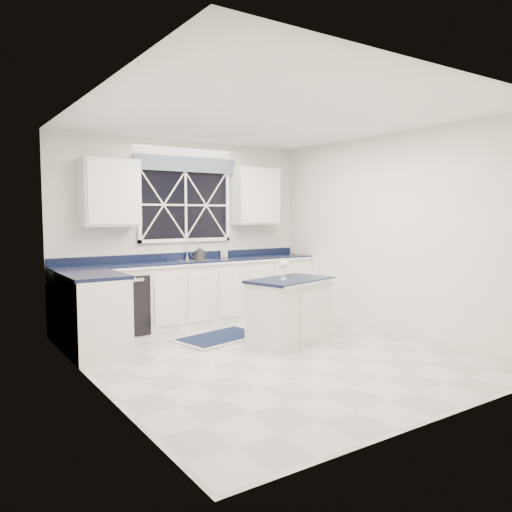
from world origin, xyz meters
TOP-DOWN VIEW (x-y plane):
  - ground at (0.00, 0.00)m, footprint 4.50×4.50m
  - back_wall at (0.00, 2.25)m, footprint 4.00×0.10m
  - base_cabinets at (-0.33, 1.78)m, footprint 3.99×1.60m
  - countertop at (0.00, 1.95)m, footprint 3.98×0.64m
  - dishwasher at (-1.10, 1.95)m, footprint 0.60×0.58m
  - window at (0.00, 2.20)m, footprint 1.65×0.09m
  - upper_cabinets at (0.00, 2.08)m, footprint 3.10×0.34m
  - faucet at (0.00, 2.14)m, footprint 0.05×0.20m
  - island at (0.51, 0.31)m, footprint 1.22×0.91m
  - rug at (-0.11, 0.98)m, footprint 1.30×0.94m
  - kettle at (0.15, 2.05)m, footprint 0.25×0.19m
  - wine_glass at (0.41, 0.31)m, footprint 0.11×0.11m
  - soap_bottle at (0.64, 2.17)m, footprint 0.11×0.11m

SIDE VIEW (x-z plane):
  - ground at x=0.00m, z-range 0.00..0.00m
  - rug at x=-0.11m, z-range 0.00..0.02m
  - island at x=0.51m, z-range 0.00..0.81m
  - dishwasher at x=-1.10m, z-range 0.00..0.82m
  - base_cabinets at x=-0.33m, z-range 0.00..0.90m
  - countertop at x=0.00m, z-range 0.90..0.94m
  - wine_glass at x=0.41m, z-range 0.86..1.12m
  - kettle at x=0.15m, z-range 0.93..1.12m
  - soap_bottle at x=0.64m, z-range 0.94..1.12m
  - faucet at x=0.00m, z-range 0.95..1.25m
  - back_wall at x=0.00m, z-range 0.00..2.70m
  - window at x=0.00m, z-range 1.20..2.46m
  - upper_cabinets at x=0.00m, z-range 1.45..2.35m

